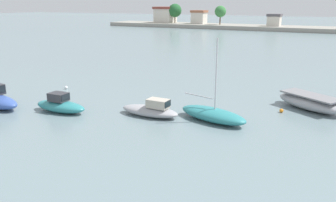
{
  "coord_description": "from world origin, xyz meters",
  "views": [
    {
      "loc": [
        20.66,
        -9.38,
        7.88
      ],
      "look_at": [
        9.04,
        13.28,
        0.76
      ],
      "focal_mm": 38.17,
      "sensor_mm": 36.0,
      "label": 1
    }
  ],
  "objects_px": {
    "moored_boat_2": "(60,105)",
    "moored_boat_4": "(213,114)",
    "moored_boat_5": "(310,102)",
    "mooring_buoy_0": "(66,88)",
    "mooring_buoy_2": "(281,111)",
    "moored_boat_3": "(151,110)"
  },
  "relations": [
    {
      "from": "mooring_buoy_2",
      "to": "moored_boat_2",
      "type": "bearing_deg",
      "value": -153.56
    },
    {
      "from": "moored_boat_2",
      "to": "moored_boat_4",
      "type": "relative_size",
      "value": 0.76
    },
    {
      "from": "moored_boat_4",
      "to": "moored_boat_3",
      "type": "bearing_deg",
      "value": -151.48
    },
    {
      "from": "moored_boat_2",
      "to": "moored_boat_5",
      "type": "distance_m",
      "value": 18.68
    },
    {
      "from": "moored_boat_4",
      "to": "mooring_buoy_2",
      "type": "bearing_deg",
      "value": 62.26
    },
    {
      "from": "mooring_buoy_0",
      "to": "mooring_buoy_2",
      "type": "relative_size",
      "value": 1.0
    },
    {
      "from": "moored_boat_2",
      "to": "moored_boat_4",
      "type": "bearing_deg",
      "value": 15.02
    },
    {
      "from": "moored_boat_5",
      "to": "mooring_buoy_0",
      "type": "distance_m",
      "value": 21.24
    },
    {
      "from": "mooring_buoy_0",
      "to": "mooring_buoy_2",
      "type": "bearing_deg",
      "value": 4.88
    },
    {
      "from": "moored_boat_2",
      "to": "mooring_buoy_0",
      "type": "distance_m",
      "value": 7.28
    },
    {
      "from": "moored_boat_4",
      "to": "moored_boat_5",
      "type": "height_order",
      "value": "moored_boat_4"
    },
    {
      "from": "moored_boat_5",
      "to": "mooring_buoy_2",
      "type": "xyz_separation_m",
      "value": [
        -1.76,
        -1.81,
        -0.4
      ]
    },
    {
      "from": "moored_boat_3",
      "to": "moored_boat_5",
      "type": "xyz_separation_m",
      "value": [
        9.9,
        6.86,
        0.1
      ]
    },
    {
      "from": "moored_boat_2",
      "to": "moored_boat_3",
      "type": "relative_size",
      "value": 0.97
    },
    {
      "from": "moored_boat_4",
      "to": "mooring_buoy_2",
      "type": "distance_m",
      "value": 5.62
    },
    {
      "from": "mooring_buoy_2",
      "to": "mooring_buoy_0",
      "type": "bearing_deg",
      "value": -175.12
    },
    {
      "from": "moored_boat_2",
      "to": "moored_boat_4",
      "type": "xyz_separation_m",
      "value": [
        10.72,
        3.17,
        -0.05
      ]
    },
    {
      "from": "moored_boat_3",
      "to": "mooring_buoy_2",
      "type": "height_order",
      "value": "moored_boat_3"
    },
    {
      "from": "moored_boat_2",
      "to": "moored_boat_3",
      "type": "distance_m",
      "value": 6.8
    },
    {
      "from": "moored_boat_2",
      "to": "moored_boat_5",
      "type": "bearing_deg",
      "value": 27.54
    },
    {
      "from": "moored_boat_3",
      "to": "mooring_buoy_0",
      "type": "bearing_deg",
      "value": 163.42
    },
    {
      "from": "moored_boat_5",
      "to": "mooring_buoy_0",
      "type": "xyz_separation_m",
      "value": [
        -20.96,
        -3.45,
        -0.4
      ]
    }
  ]
}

